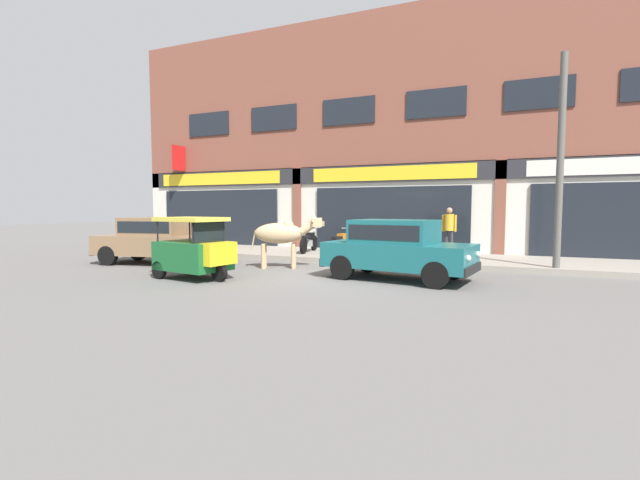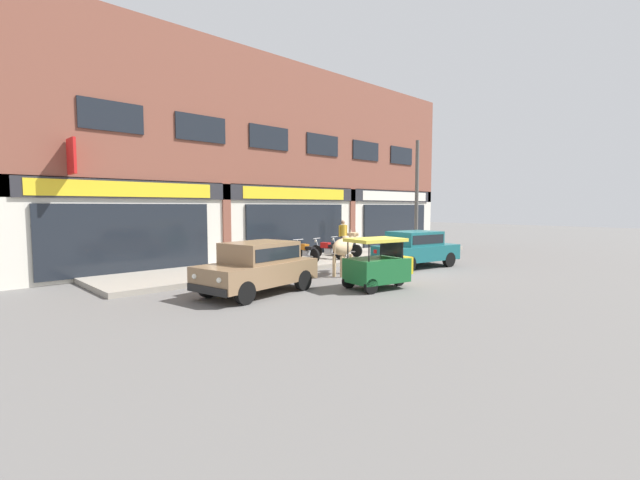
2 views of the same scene
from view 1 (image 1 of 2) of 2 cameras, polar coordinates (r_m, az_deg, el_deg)
The scene contains 13 objects.
ground_plane at distance 11.08m, azimuth 2.36°, elevation -4.79°, with size 90.00×90.00×0.00m, color #605E5B.
sidewalk at distance 14.75m, azimuth 7.63°, elevation -2.25°, with size 19.00×3.38×0.17m, color gray.
shop_building at distance 16.75m, azimuth 9.54°, elevation 13.06°, with size 23.00×1.40×9.10m.
cow at distance 12.43m, azimuth -5.09°, elevation 0.83°, with size 2.04×1.08×1.61m.
car_0 at distance 10.58m, azimuth 10.18°, elevation -0.83°, with size 3.78×2.14×1.46m.
car_1 at distance 14.40m, azimuth -21.03°, elevation 0.26°, with size 3.78×2.15×1.46m.
auto_rickshaw at distance 10.99m, azimuth -16.29°, elevation -1.56°, with size 2.10×1.46×1.52m.
motorcycle_0 at distance 15.41m, azimuth -1.48°, elevation -0.18°, with size 0.52×1.81×0.88m.
motorcycle_1 at distance 14.80m, azimuth 2.78°, elevation -0.37°, with size 0.55×1.81×0.88m.
motorcycle_2 at distance 14.37m, azimuth 7.40°, elevation -0.53°, with size 0.63×1.79×0.88m.
motorcycle_3 at distance 14.23m, azimuth 12.33°, elevation -0.64°, with size 0.57×1.80×0.88m.
pedestrian at distance 15.11m, azimuth 16.83°, elevation 1.83°, with size 0.49×0.32×1.60m.
utility_pole at distance 12.90m, azimuth 29.39°, elevation 9.08°, with size 0.18×0.18×5.55m, color #595651.
Camera 1 is at (3.80, -10.26, 1.72)m, focal length 24.00 mm.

